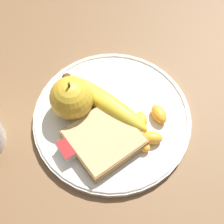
{
  "coord_description": "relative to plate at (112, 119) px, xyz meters",
  "views": [
    {
      "loc": [
        -0.14,
        -0.23,
        0.55
      ],
      "look_at": [
        0.0,
        0.0,
        0.03
      ],
      "focal_mm": 60.0,
      "sensor_mm": 36.0,
      "label": 1
    }
  ],
  "objects": [
    {
      "name": "orange_segment_0",
      "position": [
        0.04,
        -0.03,
        0.01
      ],
      "size": [
        0.02,
        0.03,
        0.01
      ],
      "color": "#F9A32D",
      "rests_on": "plate"
    },
    {
      "name": "orange_segment_1",
      "position": [
        0.03,
        -0.06,
        0.01
      ],
      "size": [
        0.04,
        0.04,
        0.02
      ],
      "color": "#F9A32D",
      "rests_on": "plate"
    },
    {
      "name": "orange_segment_6",
      "position": [
        0.03,
        -0.03,
        0.01
      ],
      "size": [
        0.03,
        0.02,
        0.02
      ],
      "color": "#F9A32D",
      "rests_on": "plate"
    },
    {
      "name": "orange_segment_2",
      "position": [
        0.06,
        -0.04,
        0.01
      ],
      "size": [
        0.02,
        0.04,
        0.02
      ],
      "color": "#F9A32D",
      "rests_on": "plate"
    },
    {
      "name": "orange_segment_4",
      "position": [
        -0.0,
        -0.04,
        0.01
      ],
      "size": [
        0.03,
        0.03,
        0.02
      ],
      "color": "#F9A32D",
      "rests_on": "plate"
    },
    {
      "name": "ground_plane",
      "position": [
        0.0,
        0.0,
        -0.01
      ],
      "size": [
        3.0,
        3.0,
        0.0
      ],
      "primitive_type": "plane",
      "color": "brown"
    },
    {
      "name": "plate",
      "position": [
        0.0,
        0.0,
        0.0
      ],
      "size": [
        0.25,
        0.25,
        0.01
      ],
      "color": "silver",
      "rests_on": "ground_plane"
    },
    {
      "name": "orange_segment_5",
      "position": [
        0.01,
        -0.0,
        0.01
      ],
      "size": [
        0.04,
        0.02,
        0.02
      ],
      "color": "#F9A32D",
      "rests_on": "plate"
    },
    {
      "name": "jam_packet",
      "position": [
        -0.08,
        -0.02,
        0.01
      ],
      "size": [
        0.04,
        0.03,
        0.02
      ],
      "color": "white",
      "rests_on": "plate"
    },
    {
      "name": "banana",
      "position": [
        -0.0,
        0.02,
        0.02
      ],
      "size": [
        0.09,
        0.16,
        0.03
      ],
      "color": "yellow",
      "rests_on": "plate"
    },
    {
      "name": "apple",
      "position": [
        -0.04,
        0.05,
        0.04
      ],
      "size": [
        0.07,
        0.07,
        0.08
      ],
      "color": "gold",
      "rests_on": "plate"
    },
    {
      "name": "orange_segment_3",
      "position": [
        0.01,
        -0.07,
        0.01
      ],
      "size": [
        0.03,
        0.03,
        0.02
      ],
      "color": "#F9A32D",
      "rests_on": "plate"
    },
    {
      "name": "fork",
      "position": [
        0.0,
        -0.01,
        0.01
      ],
      "size": [
        0.18,
        0.1,
        0.0
      ],
      "rotation": [
        0.0,
        0.0,
        9.89
      ],
      "color": "#B2B2B7",
      "rests_on": "plate"
    },
    {
      "name": "orange_segment_7",
      "position": [
        0.01,
        -0.04,
        0.01
      ],
      "size": [
        0.03,
        0.04,
        0.02
      ],
      "color": "#F9A32D",
      "rests_on": "plate"
    },
    {
      "name": "bread_slice",
      "position": [
        -0.03,
        -0.03,
        0.02
      ],
      "size": [
        0.11,
        0.1,
        0.02
      ],
      "color": "olive",
      "rests_on": "plate"
    }
  ]
}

